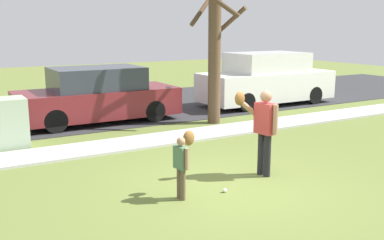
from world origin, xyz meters
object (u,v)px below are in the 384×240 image
(person_adult, at_px, (263,124))
(parked_suv_maroon, at_px, (97,96))
(baseball, at_px, (225,190))
(street_tree_near, at_px, (215,42))
(parked_van_white, at_px, (266,80))
(utility_cabinet, at_px, (8,123))
(person_child, at_px, (183,157))

(person_adult, xyz_separation_m, parked_suv_maroon, (-1.12, 6.36, -0.23))
(parked_suv_maroon, bearing_deg, baseball, -90.06)
(street_tree_near, bearing_deg, parked_suv_maroon, 148.47)
(street_tree_near, bearing_deg, parked_van_white, 27.51)
(utility_cabinet, distance_m, parked_suv_maroon, 3.33)
(person_child, bearing_deg, parked_suv_maroon, 75.57)
(person_adult, xyz_separation_m, baseball, (-1.12, -0.40, -0.98))
(person_adult, relative_size, baseball, 22.33)
(street_tree_near, bearing_deg, utility_cabinet, -179.95)
(baseball, xyz_separation_m, parked_van_white, (6.37, 6.72, 0.87))
(parked_suv_maroon, bearing_deg, person_adult, -80.04)
(baseball, xyz_separation_m, street_tree_near, (2.97, 4.94, 2.34))
(baseball, relative_size, utility_cabinet, 0.06)
(utility_cabinet, relative_size, parked_suv_maroon, 0.25)
(person_adult, relative_size, utility_cabinet, 1.38)
(person_adult, relative_size, parked_van_white, 0.33)
(person_adult, distance_m, street_tree_near, 5.09)
(parked_van_white, bearing_deg, person_child, -137.26)
(person_child, distance_m, parked_suv_maroon, 6.64)
(street_tree_near, bearing_deg, person_adult, -112.09)
(utility_cabinet, bearing_deg, street_tree_near, 0.05)
(person_child, bearing_deg, parked_van_white, 34.67)
(person_child, bearing_deg, person_adult, -0.56)
(person_adult, bearing_deg, person_child, -0.56)
(baseball, relative_size, parked_suv_maroon, 0.02)
(street_tree_near, xyz_separation_m, parked_van_white, (3.40, 1.77, -1.48))
(person_adult, bearing_deg, street_tree_near, -120.16)
(person_child, relative_size, parked_suv_maroon, 0.23)
(street_tree_near, relative_size, parked_van_white, 0.89)
(baseball, height_order, utility_cabinet, utility_cabinet)
(parked_suv_maroon, xyz_separation_m, parked_van_white, (6.36, -0.04, 0.11))
(parked_suv_maroon, distance_m, parked_van_white, 6.36)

